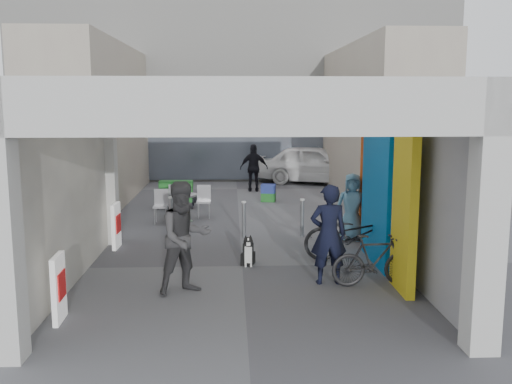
{
  "coord_description": "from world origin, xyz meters",
  "views": [
    {
      "loc": [
        -0.21,
        -10.87,
        3.21
      ],
      "look_at": [
        0.31,
        1.0,
        1.32
      ],
      "focal_mm": 40.0,
      "sensor_mm": 36.0,
      "label": 1
    }
  ],
  "objects_px": {
    "bicycle_front": "(356,235)",
    "produce_stand": "(176,197)",
    "cafe_set": "(181,208)",
    "man_with_dog": "(329,234)",
    "man_elderly": "(352,207)",
    "white_van": "(315,164)",
    "border_collie": "(248,253)",
    "man_back_turned": "(185,238)",
    "man_crates": "(254,168)",
    "bicycle_rear": "(375,260)"
  },
  "relations": [
    {
      "from": "bicycle_front",
      "to": "produce_stand",
      "type": "bearing_deg",
      "value": 40.27
    },
    {
      "from": "cafe_set",
      "to": "man_with_dog",
      "type": "xyz_separation_m",
      "value": [
        3.1,
        -5.72,
        0.58
      ]
    },
    {
      "from": "man_elderly",
      "to": "white_van",
      "type": "bearing_deg",
      "value": 96.11
    },
    {
      "from": "cafe_set",
      "to": "border_collie",
      "type": "height_order",
      "value": "cafe_set"
    },
    {
      "from": "man_with_dog",
      "to": "man_back_turned",
      "type": "bearing_deg",
      "value": 6.91
    },
    {
      "from": "produce_stand",
      "to": "man_with_dog",
      "type": "distance_m",
      "value": 8.23
    },
    {
      "from": "man_with_dog",
      "to": "produce_stand",
      "type": "bearing_deg",
      "value": -67.42
    },
    {
      "from": "man_back_turned",
      "to": "bicycle_front",
      "type": "height_order",
      "value": "man_back_turned"
    },
    {
      "from": "man_elderly",
      "to": "bicycle_front",
      "type": "xyz_separation_m",
      "value": [
        -0.3,
        -1.8,
        -0.24
      ]
    },
    {
      "from": "border_collie",
      "to": "man_crates",
      "type": "xyz_separation_m",
      "value": [
        0.49,
        9.41,
        0.6
      ]
    },
    {
      "from": "man_back_turned",
      "to": "man_crates",
      "type": "xyz_separation_m",
      "value": [
        1.6,
        10.98,
        -0.1
      ]
    },
    {
      "from": "man_back_turned",
      "to": "man_elderly",
      "type": "relative_size",
      "value": 1.22
    },
    {
      "from": "produce_stand",
      "to": "man_elderly",
      "type": "xyz_separation_m",
      "value": [
        4.5,
        -4.27,
        0.46
      ]
    },
    {
      "from": "produce_stand",
      "to": "bicycle_front",
      "type": "bearing_deg",
      "value": -54.69
    },
    {
      "from": "produce_stand",
      "to": "border_collie",
      "type": "distance_m",
      "value": 6.6
    },
    {
      "from": "cafe_set",
      "to": "bicycle_rear",
      "type": "relative_size",
      "value": 0.96
    },
    {
      "from": "bicycle_rear",
      "to": "white_van",
      "type": "distance_m",
      "value": 12.72
    },
    {
      "from": "border_collie",
      "to": "man_elderly",
      "type": "xyz_separation_m",
      "value": [
        2.48,
        2.01,
        0.54
      ]
    },
    {
      "from": "white_van",
      "to": "man_with_dog",
      "type": "bearing_deg",
      "value": -168.56
    },
    {
      "from": "man_crates",
      "to": "bicycle_rear",
      "type": "xyz_separation_m",
      "value": [
        1.69,
        -10.77,
        -0.39
      ]
    },
    {
      "from": "man_with_dog",
      "to": "man_crates",
      "type": "bearing_deg",
      "value": -87.09
    },
    {
      "from": "produce_stand",
      "to": "bicycle_rear",
      "type": "xyz_separation_m",
      "value": [
        4.2,
        -7.65,
        0.14
      ]
    },
    {
      "from": "man_crates",
      "to": "bicycle_front",
      "type": "relative_size",
      "value": 0.82
    },
    {
      "from": "produce_stand",
      "to": "white_van",
      "type": "distance_m",
      "value": 7.12
    },
    {
      "from": "border_collie",
      "to": "man_with_dog",
      "type": "bearing_deg",
      "value": -24.62
    },
    {
      "from": "man_with_dog",
      "to": "bicycle_rear",
      "type": "height_order",
      "value": "man_with_dog"
    },
    {
      "from": "cafe_set",
      "to": "man_back_turned",
      "type": "height_order",
      "value": "man_back_turned"
    },
    {
      "from": "man_elderly",
      "to": "bicycle_rear",
      "type": "xyz_separation_m",
      "value": [
        -0.3,
        -3.37,
        -0.32
      ]
    },
    {
      "from": "cafe_set",
      "to": "man_with_dog",
      "type": "bearing_deg",
      "value": -61.53
    },
    {
      "from": "border_collie",
      "to": "man_elderly",
      "type": "height_order",
      "value": "man_elderly"
    },
    {
      "from": "cafe_set",
      "to": "man_elderly",
      "type": "xyz_separation_m",
      "value": [
        4.2,
        -2.52,
        0.47
      ]
    },
    {
      "from": "man_with_dog",
      "to": "white_van",
      "type": "relative_size",
      "value": 0.4
    },
    {
      "from": "bicycle_front",
      "to": "white_van",
      "type": "distance_m",
      "value": 11.15
    },
    {
      "from": "produce_stand",
      "to": "bicycle_front",
      "type": "relative_size",
      "value": 0.59
    },
    {
      "from": "bicycle_front",
      "to": "cafe_set",
      "type": "bearing_deg",
      "value": 47.67
    },
    {
      "from": "border_collie",
      "to": "man_with_dog",
      "type": "relative_size",
      "value": 0.35
    },
    {
      "from": "border_collie",
      "to": "white_van",
      "type": "distance_m",
      "value": 11.73
    },
    {
      "from": "man_elderly",
      "to": "man_crates",
      "type": "xyz_separation_m",
      "value": [
        -1.99,
        7.4,
        0.07
      ]
    },
    {
      "from": "white_van",
      "to": "man_crates",
      "type": "bearing_deg",
      "value": 146.41
    },
    {
      "from": "man_back_turned",
      "to": "white_van",
      "type": "height_order",
      "value": "man_back_turned"
    },
    {
      "from": "border_collie",
      "to": "man_with_dog",
      "type": "distance_m",
      "value": 1.94
    },
    {
      "from": "border_collie",
      "to": "white_van",
      "type": "relative_size",
      "value": 0.14
    },
    {
      "from": "man_elderly",
      "to": "bicycle_rear",
      "type": "height_order",
      "value": "man_elderly"
    },
    {
      "from": "man_elderly",
      "to": "man_crates",
      "type": "height_order",
      "value": "man_crates"
    },
    {
      "from": "border_collie",
      "to": "bicycle_rear",
      "type": "bearing_deg",
      "value": -16.0
    },
    {
      "from": "man_with_dog",
      "to": "bicycle_rear",
      "type": "relative_size",
      "value": 1.16
    },
    {
      "from": "produce_stand",
      "to": "man_back_turned",
      "type": "relative_size",
      "value": 0.65
    },
    {
      "from": "man_with_dog",
      "to": "man_crates",
      "type": "xyz_separation_m",
      "value": [
        -0.89,
        10.6,
        -0.04
      ]
    },
    {
      "from": "bicycle_front",
      "to": "white_van",
      "type": "relative_size",
      "value": 0.46
    },
    {
      "from": "produce_stand",
      "to": "man_back_turned",
      "type": "distance_m",
      "value": 7.93
    }
  ]
}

